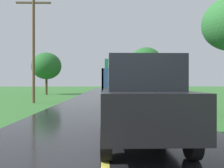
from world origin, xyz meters
The scene contains 9 objects.
ground_plane centered at (0.00, 0.00, 0.00)m, with size 200.00×200.00×0.00m, color #336B2D.
road_surface centered at (0.00, 0.00, 0.04)m, with size 6.40×120.00×0.08m, color black.
centre_line centered at (0.00, 0.00, 0.08)m, with size 0.14×108.00×0.01m, color #E0D64C.
banana_truck_near centered at (1.00, 8.90, 1.47)m, with size 2.38×5.82×2.80m.
banana_truck_far centered at (0.84, 21.56, 1.47)m, with size 2.38×5.81×2.80m.
utility_pole_roadside centered at (-5.33, 12.77, 4.23)m, with size 2.54×0.20×7.73m.
roadside_tree_near_left centered at (5.39, 27.67, 4.48)m, with size 4.11×4.11×6.34m.
roadside_tree_far_left centered at (-7.69, 25.91, 3.65)m, with size 3.79×3.79×5.37m.
following_car centered at (0.79, 0.63, 1.07)m, with size 1.74×4.10×1.92m.
Camera 1 is at (0.02, -4.82, 1.45)m, focal length 38.36 mm.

